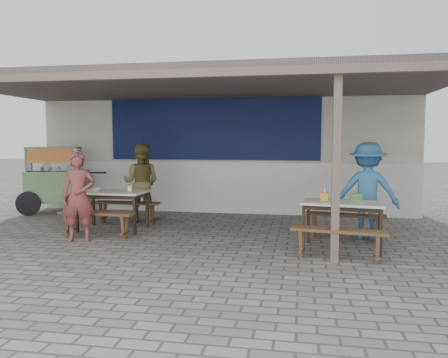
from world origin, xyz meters
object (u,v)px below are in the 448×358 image
table_left (112,195)px  bench_left_street (97,219)px  patron_street_side (79,196)px  patron_wall_side (141,183)px  vendor_cart (56,177)px  donation_box (356,197)px  bench_right_street (339,237)px  patron_right_table (367,191)px  tissue_box (325,196)px  table_right (343,207)px  bench_right_wall (345,220)px  bench_left_wall (127,207)px  condiment_bowl (97,189)px  condiment_jar (130,189)px

table_left → bench_left_street: table_left is taller
patron_street_side → patron_wall_side: 1.99m
vendor_cart → donation_box: bearing=-33.9°
bench_left_street → bench_right_street: bearing=-10.2°
patron_street_side → bench_left_street: bearing=44.9°
bench_left_street → patron_wall_side: (0.21, 1.65, 0.48)m
patron_right_table → tissue_box: (-0.76, -0.73, -0.03)m
vendor_cart → patron_street_side: size_ratio=1.21×
patron_wall_side → table_right: bearing=153.7°
bench_right_wall → tissue_box: 0.83m
table_right → vendor_cart: 6.77m
bench_left_wall → condiment_bowl: size_ratio=7.37×
table_right → patron_right_table: patron_right_table is taller
condiment_jar → condiment_bowl: (-0.65, -0.03, -0.02)m
table_right → donation_box: bearing=51.2°
condiment_bowl → table_left: bearing=-2.9°
table_right → bench_right_wall: (0.11, 0.69, -0.33)m
vendor_cart → donation_box: (6.55, -2.19, -0.04)m
bench_left_wall → tissue_box: tissue_box is taller
bench_left_street → table_right: 4.21m
patron_right_table → bench_left_wall: bearing=-1.5°
bench_right_street → patron_street_side: 4.30m
vendor_cart → patron_right_table: bearing=-28.1°
table_left → condiment_jar: 0.35m
patron_right_table → tissue_box: bearing=49.1°
tissue_box → condiment_bowl: tissue_box is taller
donation_box → condiment_bowl: donation_box is taller
bench_right_street → bench_right_wall: (0.22, 1.38, 0.00)m
bench_right_wall → tissue_box: tissue_box is taller
bench_left_wall → bench_right_wall: bearing=-8.6°
vendor_cart → patron_right_table: (6.82, -1.53, -0.01)m
bench_right_street → patron_wall_side: 4.61m
bench_left_street → vendor_cart: (-2.14, 2.28, 0.51)m
table_right → condiment_bowl: condiment_bowl is taller
patron_wall_side → table_left: bearing=76.2°
patron_right_table → condiment_bowl: (-4.99, -0.08, -0.07)m
bench_right_wall → table_left: bearing=-172.0°
bench_right_wall → patron_right_table: size_ratio=0.82×
table_left → patron_street_side: patron_street_side is taller
bench_left_wall → tissue_box: (3.90, -1.28, 0.48)m
table_right → bench_right_wall: table_right is taller
patron_street_side → tissue_box: (4.08, 0.33, 0.05)m
bench_right_street → condiment_jar: size_ratio=15.40×
bench_right_wall → condiment_jar: condiment_jar is taller
bench_left_street → bench_left_wall: 1.30m
bench_left_wall → patron_right_table: 4.72m
tissue_box → condiment_jar: tissue_box is taller
patron_street_side → condiment_bowl: bearing=81.4°
bench_right_wall → tissue_box: (-0.38, -0.56, 0.48)m
patron_street_side → table_left: bearing=62.6°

